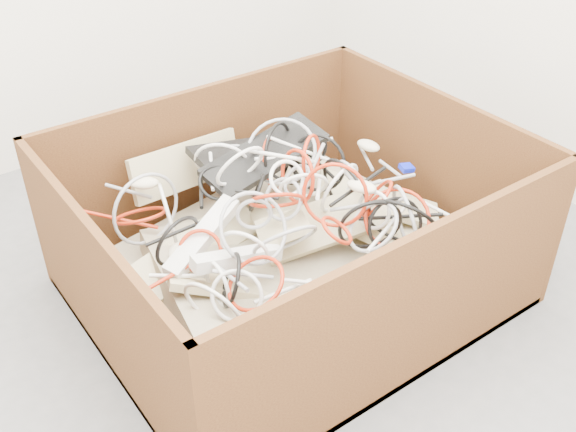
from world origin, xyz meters
TOP-DOWN VIEW (x-y plane):
  - ground at (0.00, 0.00)m, footprint 3.00×3.00m
  - cardboard_box at (0.21, 0.12)m, footprint 1.33×1.11m
  - keyboard_pile at (0.25, 0.17)m, footprint 1.11×1.00m
  - mice_scatter at (0.25, 0.06)m, footprint 0.94×0.80m
  - power_strip_left at (-0.09, 0.14)m, footprint 0.31×0.18m
  - power_strip_right at (-0.05, 0.00)m, footprint 0.28×0.09m
  - vga_plug at (0.71, 0.09)m, footprint 0.05×0.05m
  - cable_tangle at (0.19, 0.10)m, footprint 1.12×0.93m

SIDE VIEW (x-z plane):
  - ground at x=0.00m, z-range 0.00..0.00m
  - cardboard_box at x=0.21m, z-range -0.16..0.43m
  - keyboard_pile at x=0.25m, z-range 0.10..0.47m
  - vga_plug at x=0.71m, z-range 0.33..0.36m
  - power_strip_right at x=-0.05m, z-range 0.30..0.39m
  - power_strip_left at x=-0.09m, z-range 0.29..0.42m
  - mice_scatter at x=0.25m, z-range 0.26..0.45m
  - cable_tangle at x=0.19m, z-range 0.18..0.61m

